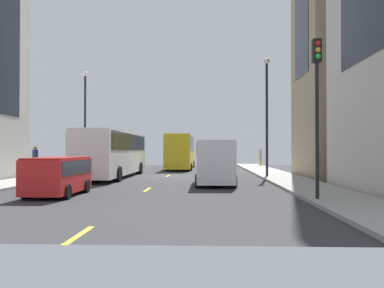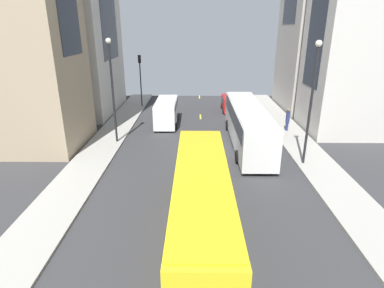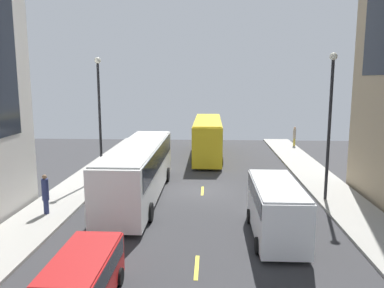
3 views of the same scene
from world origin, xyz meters
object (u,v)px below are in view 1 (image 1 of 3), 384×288
Objects in this scene: pedestrian_walking_far at (35,161)px; traffic_light_near_corner at (317,88)px; city_bus_white at (114,150)px; pedestrian_crossing_near at (261,156)px; delivery_van_white at (215,159)px; car_red_0 at (58,173)px; streetcar_yellow at (181,149)px.

traffic_light_near_corner is (15.58, -9.88, 3.15)m from pedestrian_walking_far.
city_bus_white reaches higher than pedestrian_crossing_near.
delivery_van_white is at bearing 116.30° from traffic_light_near_corner.
pedestrian_crossing_near is (6.04, 24.51, -0.22)m from delivery_van_white.
delivery_van_white is 9.19m from car_red_0.
pedestrian_walking_far is (-4.40, -3.49, -0.73)m from city_bus_white.
city_bus_white is 1.07× the size of streetcar_yellow.
streetcar_yellow is 10.96m from pedestrian_crossing_near.
traffic_light_near_corner is (7.08, -26.48, 2.31)m from streetcar_yellow.
pedestrian_crossing_near is (17.85, 22.28, 0.01)m from pedestrian_walking_far.
pedestrian_walking_far reaches higher than pedestrian_crossing_near.
city_bus_white is 13.73m from streetcar_yellow.
city_bus_white is 2.25× the size of delivery_van_white.
streetcar_yellow is at bearing 99.94° from delivery_van_white.
pedestrian_walking_far reaches higher than car_red_0.
delivery_van_white is 0.93× the size of traffic_light_near_corner.
pedestrian_walking_far is 1.02× the size of pedestrian_crossing_near.
pedestrian_crossing_near is (13.17, 30.29, 0.29)m from car_red_0.
streetcar_yellow is 27.50m from traffic_light_near_corner.
city_bus_white is at bearing 91.39° from car_red_0.
city_bus_white is 5.66m from pedestrian_walking_far.
traffic_light_near_corner is at bearing -9.70° from car_red_0.
pedestrian_crossing_near is (9.34, 5.68, -0.83)m from streetcar_yellow.
streetcar_yellow is at bearing -159.44° from pedestrian_crossing_near.
pedestrian_crossing_near is 0.34× the size of traffic_light_near_corner.
pedestrian_crossing_near is at bearing 76.15° from delivery_van_white.
delivery_van_white is at bearing 111.14° from pedestrian_walking_far.
city_bus_white is at bearing -136.35° from pedestrian_crossing_near.
car_red_0 is at bearing -88.61° from city_bus_white.
delivery_van_white is 2.72× the size of pedestrian_crossing_near.
car_red_0 is 0.66× the size of traffic_light_near_corner.
traffic_light_near_corner reaches higher than streetcar_yellow.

